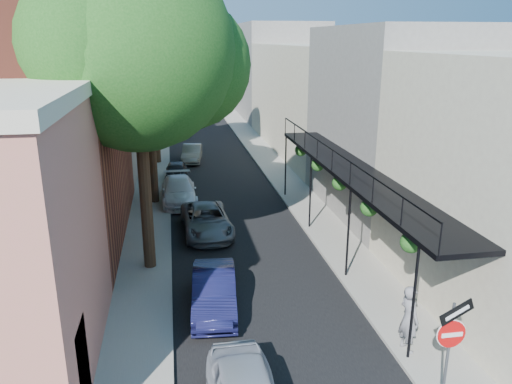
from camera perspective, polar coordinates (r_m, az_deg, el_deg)
name	(u,v)px	position (r m, az deg, el deg)	size (l,w,h in m)	color
road_surface	(209,152)	(38.81, -5.42, 4.54)	(6.00, 64.00, 0.01)	black
sidewalk_left	(156,154)	(38.72, -11.34, 4.33)	(2.00, 64.00, 0.12)	gray
sidewalk_right	(260,150)	(39.29, 0.43, 4.85)	(2.00, 64.00, 0.12)	gray
buildings_left	(74,91)	(37.30, -20.13, 10.76)	(10.10, 59.10, 12.00)	#C67165
buildings_right	(325,93)	(39.28, 7.90, 11.14)	(9.80, 55.00, 10.00)	beige
sign_post	(451,338)	(12.34, 21.39, -15.31)	(0.89, 0.17, 2.99)	#595B60
oak_near	(149,55)	(18.07, -12.09, 15.07)	(7.48, 6.80, 11.42)	#362215
oak_mid	(155,67)	(26.07, -11.49, 13.81)	(6.60, 6.00, 10.20)	#362215
oak_far	(158,41)	(35.07, -11.15, 16.57)	(7.70, 7.00, 11.90)	#362215
parked_car_b	(214,291)	(16.39, -4.80, -11.24)	(1.37, 3.92, 1.29)	#121339
parked_car_c	(207,220)	(22.48, -5.67, -3.24)	(2.06, 4.47, 1.24)	slate
parked_car_d	(179,191)	(26.94, -8.81, 0.16)	(1.80, 4.43, 1.29)	white
parked_car_e	(176,172)	(31.02, -9.11, 2.27)	(1.37, 3.39, 1.16)	black
parked_car_f	(192,153)	(35.87, -7.33, 4.40)	(1.27, 3.65, 1.20)	gray
pedestrian	(409,318)	(14.66, 17.07, -13.65)	(0.71, 0.47, 1.95)	slate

